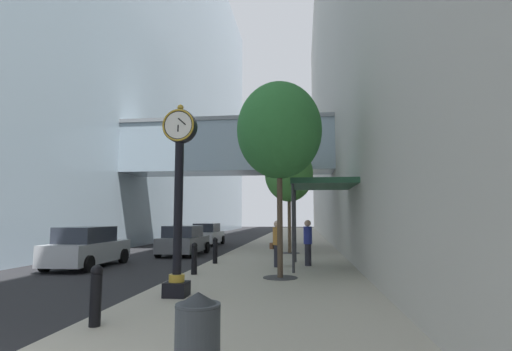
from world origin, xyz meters
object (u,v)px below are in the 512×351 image
(bollard_third, at_px, (194,258))
(street_tree_near, at_px, (279,131))
(street_clock, at_px, (179,188))
(trash_bin, at_px, (197,338))
(bollard_nearest, at_px, (96,294))
(pedestrian_by_clock, at_px, (308,241))
(pedestrian_walking, at_px, (277,242))
(car_white_mid, at_px, (207,235))
(street_tree_mid_near, at_px, (289,174))
(bollard_fourth, at_px, (215,250))
(car_silver_near, at_px, (87,248))
(car_grey_far, at_px, (184,241))

(bollard_third, bearing_deg, street_tree_near, -7.76)
(street_clock, distance_m, trash_bin, 5.55)
(bollard_nearest, xyz_separation_m, bollard_third, (0.00, 6.23, 0.00))
(bollard_third, height_order, pedestrian_by_clock, pedestrian_by_clock)
(bollard_third, bearing_deg, trash_bin, -73.66)
(street_clock, bearing_deg, trash_bin, -68.77)
(street_clock, height_order, pedestrian_walking, street_clock)
(street_clock, height_order, bollard_nearest, street_clock)
(street_clock, bearing_deg, car_white_mid, 102.00)
(car_white_mid, bearing_deg, street_tree_mid_near, -48.36)
(trash_bin, distance_m, pedestrian_walking, 10.65)
(bollard_nearest, relative_size, street_tree_mid_near, 0.18)
(bollard_fourth, height_order, car_white_mid, car_white_mid)
(bollard_fourth, bearing_deg, street_clock, -84.91)
(street_tree_mid_near, distance_m, car_silver_near, 10.65)
(bollard_fourth, bearing_deg, bollard_third, -90.00)
(street_clock, xyz_separation_m, bollard_nearest, (-0.60, -2.63, -2.07))
(bollard_third, height_order, trash_bin, bollard_third)
(car_white_mid, bearing_deg, street_tree_near, -67.98)
(bollard_nearest, height_order, bollard_fourth, same)
(pedestrian_by_clock, xyz_separation_m, car_white_mid, (-7.26, 12.47, -0.33))
(street_tree_near, height_order, pedestrian_by_clock, street_tree_near)
(trash_bin, bearing_deg, bollard_fourth, 102.06)
(pedestrian_walking, relative_size, car_white_mid, 0.43)
(bollard_third, bearing_deg, car_grey_far, 110.08)
(bollard_nearest, bearing_deg, car_white_mid, 99.02)
(street_tree_mid_near, bearing_deg, car_white_mid, 131.64)
(bollard_third, distance_m, pedestrian_walking, 3.50)
(street_tree_near, bearing_deg, car_white_mid, 112.02)
(bollard_third, relative_size, car_silver_near, 0.24)
(street_tree_near, height_order, street_tree_mid_near, street_tree_near)
(street_clock, height_order, bollard_fourth, street_clock)
(bollard_fourth, distance_m, street_tree_near, 6.21)
(trash_bin, distance_m, car_silver_near, 13.11)
(bollard_fourth, height_order, trash_bin, bollard_fourth)
(street_clock, distance_m, bollard_fourth, 7.05)
(bollard_fourth, distance_m, car_white_mid, 12.63)
(bollard_third, bearing_deg, pedestrian_walking, 40.45)
(bollard_nearest, relative_size, street_tree_near, 0.17)
(pedestrian_by_clock, bearing_deg, car_grey_far, 143.62)
(street_tree_mid_near, distance_m, pedestrian_walking, 6.76)
(street_tree_mid_near, relative_size, car_white_mid, 1.40)
(street_clock, distance_m, pedestrian_by_clock, 7.37)
(pedestrian_walking, bearing_deg, street_tree_mid_near, 87.29)
(pedestrian_walking, relative_size, car_silver_near, 0.40)
(trash_bin, bearing_deg, car_white_mid, 103.94)
(bollard_fourth, xyz_separation_m, car_white_mid, (-3.41, 12.16, 0.09))
(street_tree_mid_near, relative_size, trash_bin, 5.53)
(car_grey_far, bearing_deg, pedestrian_by_clock, -36.38)
(bollard_nearest, height_order, street_tree_near, street_tree_near)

